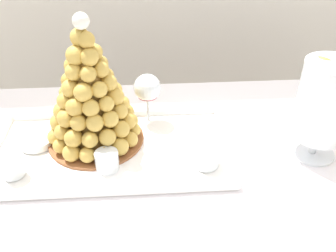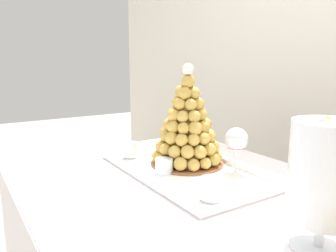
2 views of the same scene
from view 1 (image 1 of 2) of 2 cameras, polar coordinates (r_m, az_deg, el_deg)
The scene contains 9 objects.
buffet_table at distance 1.03m, azimuth 5.31°, elevation -10.86°, with size 1.39×0.89×0.78m.
serving_tray at distance 0.99m, azimuth -8.51°, elevation -3.69°, with size 0.61×0.34×0.02m.
croquembouche at distance 0.96m, azimuth -11.68°, elevation 4.48°, with size 0.25×0.25×0.35m.
dessert_cup_left at distance 0.96m, azimuth -22.64°, elevation -5.69°, with size 0.05×0.05×0.06m.
dessert_cup_mid_left at distance 0.92m, azimuth -9.25°, elevation -5.29°, with size 0.06×0.06×0.05m.
dessert_cup_centre at distance 0.92m, azimuth 5.66°, elevation -4.54°, with size 0.06×0.06×0.06m.
creme_brulee_ramekin at distance 1.05m, azimuth -19.34°, elevation -2.06°, with size 0.09×0.09×0.02m.
macaron_goblet at distance 0.97m, azimuth 22.85°, elevation 3.40°, with size 0.14×0.14×0.27m.
wine_glass at distance 1.05m, azimuth -3.15°, elevation 5.60°, with size 0.08×0.08×0.15m.
Camera 1 is at (-0.14, -0.71, 1.38)m, focal length 40.11 mm.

